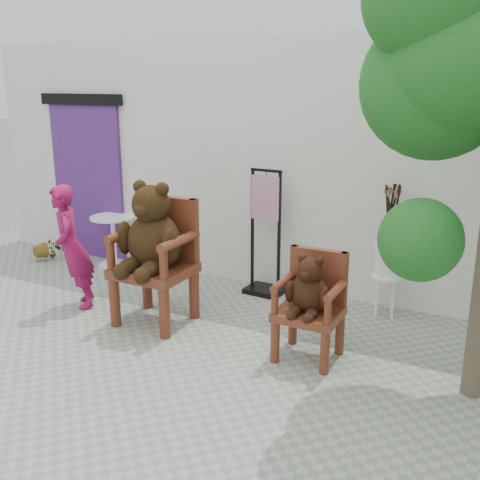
{
  "coord_description": "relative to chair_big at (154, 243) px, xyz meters",
  "views": [
    {
      "loc": [
        2.57,
        -3.5,
        2.49
      ],
      "look_at": [
        0.09,
        1.33,
        0.95
      ],
      "focal_mm": 42.0,
      "sensor_mm": 36.0,
      "label": 1
    }
  ],
  "objects": [
    {
      "name": "ground_plane",
      "position": [
        0.78,
        -1.07,
        -0.87
      ],
      "size": [
        60.0,
        60.0,
        0.0
      ],
      "primitive_type": "plane",
      "color": "gray",
      "rests_on": "ground"
    },
    {
      "name": "back_wall",
      "position": [
        0.78,
        2.03,
        0.63
      ],
      "size": [
        9.0,
        1.0,
        3.0
      ],
      "primitive_type": "cube",
      "color": "silver",
      "rests_on": "ground"
    },
    {
      "name": "doorway",
      "position": [
        -2.22,
        1.51,
        0.29
      ],
      "size": [
        1.4,
        0.11,
        2.33
      ],
      "color": "#4C246C",
      "rests_on": "ground"
    },
    {
      "name": "chair_big",
      "position": [
        0.0,
        0.0,
        0.0
      ],
      "size": [
        0.75,
        0.8,
        1.52
      ],
      "color": "#4E1F10",
      "rests_on": "ground"
    },
    {
      "name": "chair_small",
      "position": [
        1.74,
        -0.02,
        -0.27
      ],
      "size": [
        0.57,
        0.54,
        1.0
      ],
      "color": "#4E1F10",
      "rests_on": "ground"
    },
    {
      "name": "person",
      "position": [
        -1.06,
        -0.09,
        -0.17
      ],
      "size": [
        0.59,
        0.6,
        1.4
      ],
      "primitive_type": "imported",
      "rotation": [
        0.0,
        0.0,
        -0.83
      ],
      "color": "#8E1146",
      "rests_on": "ground"
    },
    {
      "name": "cafe_table",
      "position": [
        -1.63,
        1.28,
        -0.43
      ],
      "size": [
        0.6,
        0.6,
        0.7
      ],
      "rotation": [
        0.0,
        0.0,
        -0.13
      ],
      "color": "white",
      "rests_on": "ground"
    },
    {
      "name": "display_stand",
      "position": [
        0.68,
        1.28,
        -0.29
      ],
      "size": [
        0.47,
        0.38,
        1.51
      ],
      "rotation": [
        0.0,
        0.0,
        -0.07
      ],
      "color": "black",
      "rests_on": "ground"
    },
    {
      "name": "stool_bucket",
      "position": [
        2.13,
        1.28,
        -0.23
      ],
      "size": [
        0.32,
        0.32,
        1.45
      ],
      "rotation": [
        0.0,
        0.0,
        0.25
      ],
      "color": "white",
      "rests_on": "ground"
    },
    {
      "name": "potted_plant",
      "position": [
        -2.62,
        1.03,
        -0.68
      ],
      "size": [
        0.44,
        0.41,
        0.39
      ],
      "primitive_type": "imported",
      "rotation": [
        0.0,
        0.0,
        -0.37
      ],
      "color": "#114016",
      "rests_on": "ground"
    }
  ]
}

